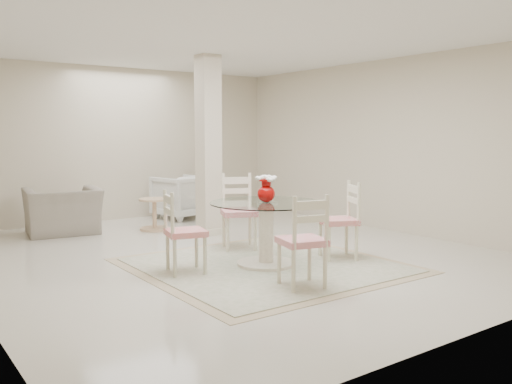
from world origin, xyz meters
TOP-DOWN VIEW (x-y plane):
  - ground at (0.00, 0.00)m, footprint 7.00×7.00m
  - room_shell at (0.00, 0.00)m, footprint 6.02×7.02m
  - column at (0.50, 1.30)m, footprint 0.30×0.30m
  - area_rug at (-0.01, -0.84)m, footprint 2.84×2.84m
  - dining_table at (-0.01, -0.84)m, footprint 1.30×1.30m
  - red_vase at (-0.01, -0.84)m, footprint 0.24×0.23m
  - dining_chair_east at (0.97, -1.11)m, footprint 0.56×0.56m
  - dining_chair_north at (0.26, 0.14)m, footprint 0.59×0.59m
  - dining_chair_west at (-0.99, -0.58)m, footprint 0.49×0.49m
  - dining_chair_south at (-0.27, -1.83)m, footprint 0.51×0.51m
  - recliner_taupe at (-1.32, 2.61)m, footprint 1.19×1.08m
  - armchair_white at (0.88, 2.91)m, footprint 0.99×1.01m
  - side_table at (-0.04, 2.09)m, footprint 0.49×0.49m

SIDE VIEW (x-z plane):
  - ground at x=0.00m, z-range 0.00..0.00m
  - area_rug at x=-0.01m, z-range 0.00..0.02m
  - side_table at x=-0.04m, z-range -0.02..0.49m
  - recliner_taupe at x=-1.32m, z-range 0.00..0.70m
  - dining_table at x=-0.01m, z-range 0.01..0.76m
  - armchair_white at x=0.88m, z-range 0.00..0.79m
  - dining_chair_west at x=-0.99m, z-range 0.03..1.04m
  - dining_chair_south at x=-0.27m, z-range 0.03..1.07m
  - dining_chair_east at x=0.97m, z-range 0.03..1.08m
  - dining_chair_north at x=0.26m, z-range 0.03..1.14m
  - red_vase at x=-0.01m, z-range 0.75..1.07m
  - column at x=0.50m, z-range 0.00..2.70m
  - room_shell at x=0.00m, z-range 0.50..3.21m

